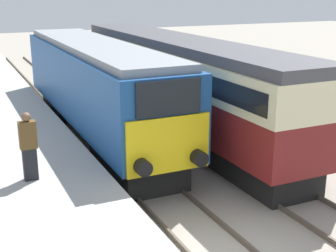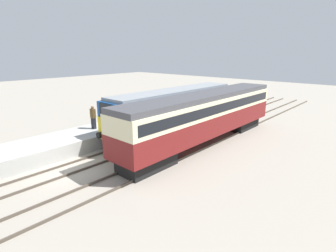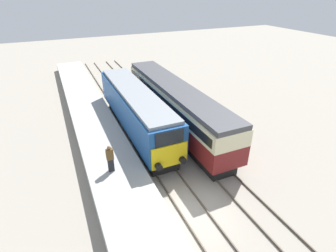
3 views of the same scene
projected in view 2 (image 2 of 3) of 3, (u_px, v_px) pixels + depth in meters
The scene contains 7 objects.
ground_plane at pixel (66, 171), 15.80m from camera, with size 120.00×120.00×0.00m, color gray.
platform_left at pixel (132, 126), 23.51m from camera, with size 3.50×50.00×1.02m.
rails_near_track at pixel (130, 148), 19.36m from camera, with size 1.51×60.00×0.14m.
rails_far_track at pixel (164, 160), 17.17m from camera, with size 1.50×60.00×0.14m.
locomotive at pixel (175, 109), 22.48m from camera, with size 2.70×14.15×3.90m.
passenger_carriage at pixel (205, 114), 19.88m from camera, with size 2.75×16.66×3.97m.
person_on_platform at pixel (93, 117), 20.67m from camera, with size 0.44×0.26×1.85m.
Camera 2 is at (14.27, -6.64, 6.86)m, focal length 28.00 mm.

